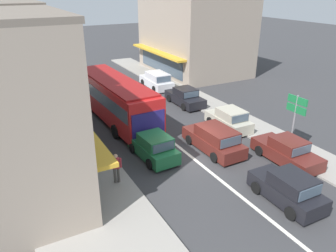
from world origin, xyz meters
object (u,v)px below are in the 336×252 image
Objects in this scene: parked_sedan_kerb_third at (185,97)px; traffic_light_downstreet at (58,61)px; city_bus at (115,97)px; parked_sedan_kerb_front at (287,151)px; parked_wagon_kerb_rear at (157,81)px; directional_road_sign at (296,110)px; pedestrian_far_walker at (75,111)px; pedestrian_browsing_midblock at (116,166)px; parked_hatchback_kerb_second at (229,120)px; wagon_behind_bus_mid at (214,139)px; hatchback_behind_bus_near at (154,147)px; pedestrian_with_handbag_near at (67,106)px; hatchback_queue_gap_filler at (288,189)px.

traffic_light_downstreet reaches higher than parked_sedan_kerb_third.
city_bus is 6.59m from parked_sedan_kerb_third.
parked_sedan_kerb_front is at bearing -58.80° from city_bus.
directional_road_sign is at bearing -85.49° from parked_wagon_kerb_rear.
parked_sedan_kerb_front is 0.94× the size of parked_wagon_kerb_rear.
pedestrian_far_walker is (-2.89, 0.65, -0.81)m from city_bus.
directional_road_sign is (1.31, 0.89, 2.04)m from parked_sedan_kerb_front.
pedestrian_browsing_midblock is (-10.80, 1.52, -1.64)m from directional_road_sign.
city_bus is 2.60× the size of parked_sedan_kerb_third.
wagon_behind_bus_mid is at bearing -142.77° from parked_hatchback_kerb_second.
parked_sedan_kerb_third is at bearing -90.94° from parked_wagon_kerb_rear.
directional_road_sign is (1.28, -4.46, 1.99)m from parked_hatchback_kerb_second.
hatchback_behind_bus_near is at bearing -83.08° from traffic_light_downstreet.
directional_road_sign is 15.08m from pedestrian_far_walker.
city_bus is 2.61× the size of traffic_light_downstreet.
hatchback_behind_bus_near is 9.09m from pedestrian_with_handbag_near.
pedestrian_browsing_midblock is at bearing 165.76° from parked_sedan_kerb_front.
city_bus is 9.07m from parked_wagon_kerb_rear.
hatchback_behind_bus_near is at bearing -117.29° from parked_wagon_kerb_rear.
pedestrian_far_walker is (0.29, -1.23, 0.00)m from pedestrian_with_handbag_near.
pedestrian_far_walker reaches higher than parked_hatchback_kerb_second.
hatchback_behind_bus_near is 2.32× the size of pedestrian_browsing_midblock.
parked_sedan_kerb_third is (2.86, 14.11, -0.05)m from hatchback_queue_gap_filler.
pedestrian_browsing_midblock is at bearing 141.59° from hatchback_queue_gap_filler.
parked_sedan_kerb_front is 11.29m from parked_sedan_kerb_third.
city_bus is at bearing 70.21° from pedestrian_browsing_midblock.
parked_sedan_kerb_third is at bearing 47.86° from hatchback_behind_bus_near.
parked_sedan_kerb_front is at bearing -89.75° from parked_sedan_kerb_third.
hatchback_queue_gap_filler is (3.59, -13.55, -1.17)m from city_bus.
pedestrian_far_walker is (-9.40, 11.38, 0.40)m from parked_sedan_kerb_front.
hatchback_behind_bus_near is 7.74m from parked_sedan_kerb_front.
pedestrian_far_walker reaches higher than hatchback_behind_bus_near.
parked_wagon_kerb_rear is 1.26× the size of directional_road_sign.
parked_sedan_kerb_third is 5.62m from parked_wagon_kerb_rear.
city_bus is 2.92× the size of parked_hatchback_kerb_second.
hatchback_queue_gap_filler is at bearing -65.44° from pedestrian_far_walker.
pedestrian_with_handbag_near is at bearing 133.15° from directional_road_sign.
parked_wagon_kerb_rear is at bearing 30.36° from pedestrian_far_walker.
pedestrian_far_walker is (0.10, 8.97, 0.00)m from pedestrian_browsing_midblock.
parked_hatchback_kerb_second is 0.83× the size of parked_wagon_kerb_rear.
parked_sedan_kerb_third is at bearing 90.69° from parked_hatchback_kerb_second.
parked_hatchback_kerb_second is (0.02, 5.35, 0.05)m from parked_sedan_kerb_front.
city_bus reaches higher than pedestrian_browsing_midblock.
pedestrian_with_handbag_near is 1.26m from pedestrian_far_walker.
traffic_light_downstreet is (-5.72, 17.40, 2.11)m from wagon_behind_bus_mid.
hatchback_behind_bus_near is at bearing -132.14° from parked_sedan_kerb_third.
hatchback_queue_gap_filler and hatchback_behind_bus_near have the same top height.
parked_wagon_kerb_rear is (6.62, 12.84, 0.04)m from hatchback_behind_bus_near.
parked_wagon_kerb_rear is at bearing 23.85° from pedestrian_with_handbag_near.
hatchback_behind_bus_near reaches higher than parked_sedan_kerb_front.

